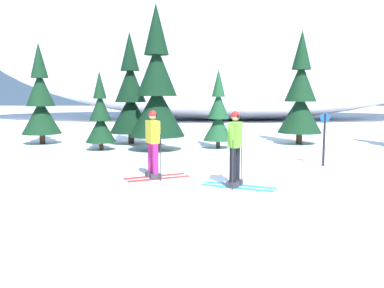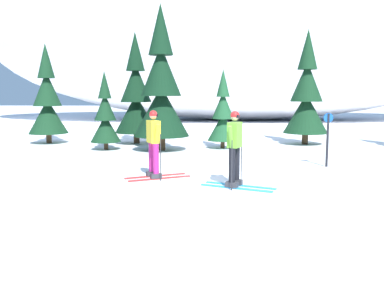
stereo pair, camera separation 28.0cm
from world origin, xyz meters
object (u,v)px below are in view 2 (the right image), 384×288
Objects in this scene: skier_yellow_jacket at (154,143)px; pine_tree_right at (306,97)px; pine_tree_center_left at (136,97)px; skier_lime_jacket at (235,148)px; pine_tree_far_left at (47,102)px; trail_marker_post at (328,137)px; pine_tree_center_right at (223,115)px; pine_tree_center at (161,90)px; pine_tree_left at (105,117)px.

pine_tree_right reaches higher than skier_yellow_jacket.
skier_lime_jacket is at bearing -65.65° from pine_tree_center_left.
pine_tree_far_left is 3.86m from pine_tree_center_left.
skier_yellow_jacket is at bearing -159.72° from trail_marker_post.
pine_tree_far_left is 7.68m from pine_tree_center_right.
skier_lime_jacket is at bearing -24.87° from skier_yellow_jacket.
skier_lime_jacket reaches higher than trail_marker_post.
pine_tree_right is at bearing 83.21° from trail_marker_post.
skier_lime_jacket is 6.75m from pine_tree_center_right.
trail_marker_post is (5.30, -3.32, -1.39)m from pine_tree_center.
skier_lime_jacket is at bearing -89.91° from pine_tree_center_right.
pine_tree_center_left is 8.62m from trail_marker_post.
pine_tree_center_left is at bearing 114.35° from skier_lime_jacket.
pine_tree_far_left is 5.59m from pine_tree_center.
pine_tree_center_right is 4.97m from trail_marker_post.
pine_tree_center is (2.18, -0.13, 1.03)m from pine_tree_left.
skier_yellow_jacket is 0.56× the size of pine_tree_center_right.
pine_tree_far_left reaches higher than trail_marker_post.
pine_tree_far_left reaches higher than skier_yellow_jacket.
pine_tree_left is at bearing -113.57° from pine_tree_center_left.
pine_tree_far_left is at bearing -179.36° from pine_tree_center_left.
trail_marker_post is at bearing -39.30° from pine_tree_center_left.
skier_yellow_jacket is at bearing -76.82° from pine_tree_center_left.
skier_yellow_jacket is 1.09× the size of trail_marker_post.
pine_tree_center is 6.29m from pine_tree_right.
pine_tree_right is at bearing -0.31° from pine_tree_center_left.
skier_lime_jacket is 0.59× the size of pine_tree_left.
skier_yellow_jacket is 7.51m from pine_tree_center_left.
pine_tree_center_left is 2.98× the size of trail_marker_post.
skier_lime_jacket is 0.37× the size of pine_tree_center_left.
pine_tree_left is 8.24m from trail_marker_post.
pine_tree_center_left is at bearing 0.64° from pine_tree_far_left.
pine_tree_left reaches higher than skier_lime_jacket.
skier_yellow_jacket is at bearing 155.13° from skier_lime_jacket.
pine_tree_center_left is 2.50m from pine_tree_center.
trail_marker_post is (7.48, -3.45, -0.36)m from pine_tree_left.
pine_tree_center_right is at bearing 15.94° from pine_tree_center.
pine_tree_center_right is 1.94× the size of trail_marker_post.
skier_lime_jacket is 1.11× the size of trail_marker_post.
pine_tree_left is at bearing -166.61° from pine_tree_right.
skier_yellow_jacket is 6.16m from pine_tree_center_right.
pine_tree_center_right is at bearing -158.85° from pine_tree_right.
pine_tree_center is 3.43× the size of trail_marker_post.
pine_tree_far_left reaches higher than pine_tree_left.
pine_tree_left is 0.97× the size of pine_tree_center_right.
pine_tree_left is 0.62× the size of pine_tree_right.
pine_tree_right reaches higher than pine_tree_far_left.
skier_lime_jacket is at bearing -68.66° from pine_tree_center.
pine_tree_far_left reaches higher than pine_tree_center_right.
skier_yellow_jacket is 0.36× the size of pine_tree_right.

